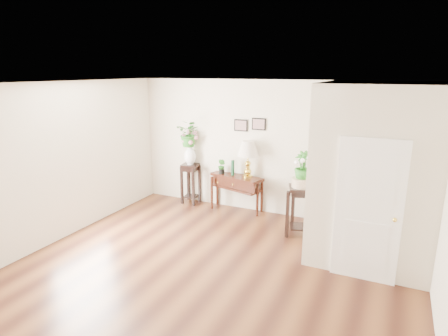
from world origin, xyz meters
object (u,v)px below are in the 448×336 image
Objects in this scene: console_table at (236,193)px; table_lamp at (248,161)px; plant_stand_b at (300,211)px; plant_stand_a at (191,184)px.

table_lamp is at bearing 15.76° from console_table.
plant_stand_b is at bearing -7.89° from console_table.
plant_stand_b is (1.32, -0.69, -0.67)m from table_lamp.
plant_stand_a is 0.98× the size of plant_stand_b.
plant_stand_a is (-1.39, 0.00, -0.68)m from table_lamp.
table_lamp reaches higher than console_table.
plant_stand_a is at bearing -164.24° from console_table.
table_lamp is (0.25, 0.00, 0.74)m from console_table.
table_lamp reaches higher than plant_stand_a.
console_table is 1.71m from plant_stand_b.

